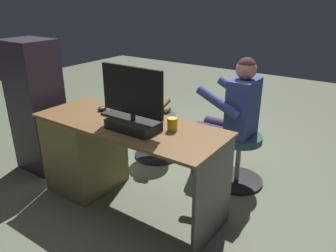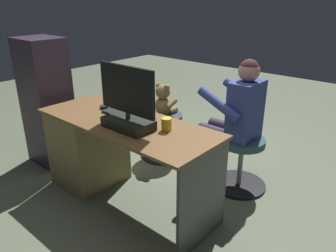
{
  "view_description": "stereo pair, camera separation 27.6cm",
  "coord_description": "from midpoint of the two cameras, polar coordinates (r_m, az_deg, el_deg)",
  "views": [
    {
      "loc": [
        -1.58,
        2.12,
        1.64
      ],
      "look_at": [
        -0.12,
        0.01,
        0.6
      ],
      "focal_mm": 34.73,
      "sensor_mm": 36.0,
      "label": 1
    },
    {
      "loc": [
        -1.8,
        1.95,
        1.64
      ],
      "look_at": [
        -0.12,
        0.01,
        0.6
      ],
      "focal_mm": 34.73,
      "sensor_mm": 36.0,
      "label": 2
    }
  ],
  "objects": [
    {
      "name": "person",
      "position": [
        2.9,
        14.37,
        2.05
      ],
      "size": [
        0.54,
        0.47,
        1.17
      ],
      "color": "#3C4C99",
      "rests_on": "ground_plane"
    },
    {
      "name": "equipment_rack",
      "position": [
        3.43,
        -18.35,
        3.85
      ],
      "size": [
        0.44,
        0.36,
        1.28
      ],
      "primitive_type": "cube",
      "color": "#342837",
      "rests_on": "ground_plane"
    },
    {
      "name": "teddy_bear",
      "position": [
        3.36,
        1.58,
        4.48
      ],
      "size": [
        0.23,
        0.23,
        0.33
      ],
      "color": "olive",
      "rests_on": "office_chair_teddy"
    },
    {
      "name": "tv_remote",
      "position": [
        2.56,
        -5.74,
        1.33
      ],
      "size": [
        0.09,
        0.16,
        0.02
      ],
      "primitive_type": "cube",
      "rotation": [
        0.0,
        0.0,
        0.33
      ],
      "color": "black",
      "rests_on": "desk"
    },
    {
      "name": "keyboard",
      "position": [
        2.63,
        -4.65,
        1.91
      ],
      "size": [
        0.42,
        0.14,
        0.02
      ],
      "primitive_type": "cube",
      "color": "#212426",
      "rests_on": "desk"
    },
    {
      "name": "monitor",
      "position": [
        2.33,
        -3.75,
        3.03
      ],
      "size": [
        0.53,
        0.21,
        0.46
      ],
      "color": "black",
      "rests_on": "desk"
    },
    {
      "name": "cup",
      "position": [
        2.33,
        3.12,
        0.24
      ],
      "size": [
        0.07,
        0.07,
        0.09
      ],
      "primitive_type": "cylinder",
      "color": "yellow",
      "rests_on": "desk"
    },
    {
      "name": "computer_mouse",
      "position": [
        2.83,
        -8.37,
        3.41
      ],
      "size": [
        0.06,
        0.1,
        0.04
      ],
      "primitive_type": "ellipsoid",
      "color": "black",
      "rests_on": "desk"
    },
    {
      "name": "office_chair_teddy",
      "position": [
        3.47,
        1.41,
        -1.06
      ],
      "size": [
        0.48,
        0.48,
        0.48
      ],
      "color": "black",
      "rests_on": "ground_plane"
    },
    {
      "name": "ground_plane",
      "position": [
        3.11,
        1.09,
        -9.83
      ],
      "size": [
        10.0,
        10.0,
        0.0
      ],
      "primitive_type": "plane",
      "color": "#636E54"
    },
    {
      "name": "desk",
      "position": [
        2.95,
        -10.04,
        -3.45
      ],
      "size": [
        1.56,
        0.61,
        0.73
      ],
      "color": "brown",
      "rests_on": "ground_plane"
    },
    {
      "name": "visitor_chair",
      "position": [
        3.02,
        15.24,
        -5.67
      ],
      "size": [
        0.49,
        0.49,
        0.48
      ],
      "color": "black",
      "rests_on": "ground_plane"
    }
  ]
}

